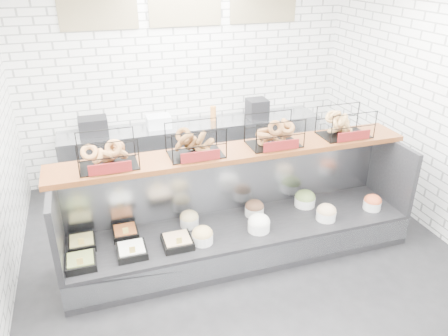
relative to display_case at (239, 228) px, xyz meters
name	(u,v)px	position (x,y,z in m)	size (l,w,h in m)	color
ground	(250,268)	(0.01, -0.34, -0.33)	(5.50, 5.50, 0.00)	black
room_shell	(234,77)	(0.01, 0.26, 1.73)	(5.02, 5.51, 3.01)	white
display_case	(239,228)	(0.00, 0.00, 0.00)	(4.00, 0.90, 1.20)	black
bagel_shelf	(236,140)	(0.01, 0.18, 1.05)	(4.10, 0.50, 0.40)	#532811
prep_counter	(194,149)	(0.00, 2.09, 0.14)	(4.00, 0.60, 1.20)	#93969B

